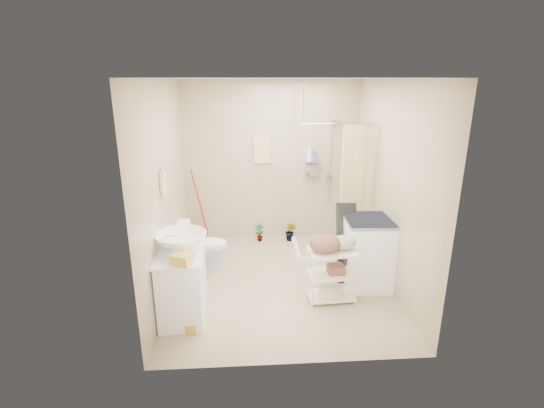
{
  "coord_description": "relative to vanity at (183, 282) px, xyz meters",
  "views": [
    {
      "loc": [
        -0.41,
        -4.69,
        2.59
      ],
      "look_at": [
        -0.08,
        0.25,
        1.02
      ],
      "focal_mm": 26.0,
      "sensor_mm": 36.0,
      "label": 1
    }
  ],
  "objects": [
    {
      "name": "mop",
      "position": [
        -0.06,
        2.13,
        0.23
      ],
      "size": [
        0.13,
        0.13,
        1.24
      ],
      "primitive_type": null,
      "rotation": [
        0.0,
        0.0,
        -0.09
      ],
      "color": "red",
      "rests_on": "ground"
    },
    {
      "name": "ceiling",
      "position": [
        1.16,
        0.65,
        2.21
      ],
      "size": [
        2.8,
        3.2,
        0.04
      ],
      "primitive_type": "cube",
      "color": "silver",
      "rests_on": "ground"
    },
    {
      "name": "wall_back",
      "position": [
        1.16,
        2.25,
        0.91
      ],
      "size": [
        2.8,
        0.04,
        2.6
      ],
      "primitive_type": "cube",
      "color": "#BBAC91",
      "rests_on": "ground"
    },
    {
      "name": "towel_ring",
      "position": [
        -0.22,
        0.45,
        1.08
      ],
      "size": [
        0.04,
        0.22,
        0.34
      ],
      "primitive_type": null,
      "color": "#DBC380",
      "rests_on": "wall_left"
    },
    {
      "name": "sink",
      "position": [
        0.01,
        0.01,
        0.49
      ],
      "size": [
        0.69,
        0.69,
        0.2
      ],
      "primitive_type": "imported",
      "rotation": [
        0.0,
        0.0,
        -0.23
      ],
      "color": "white",
      "rests_on": "vanity"
    },
    {
      "name": "potted_plant_a",
      "position": [
        0.95,
        2.05,
        -0.24
      ],
      "size": [
        0.17,
        0.13,
        0.3
      ],
      "primitive_type": "imported",
      "rotation": [
        0.0,
        0.0,
        -0.15
      ],
      "color": "brown",
      "rests_on": "ground"
    },
    {
      "name": "shampoo_bottle_b",
      "position": [
        1.84,
        2.18,
        1.02
      ],
      "size": [
        0.1,
        0.11,
        0.19
      ],
      "primitive_type": "imported",
      "rotation": [
        0.0,
        0.0,
        -0.26
      ],
      "color": "#4457A2",
      "rests_on": "shower"
    },
    {
      "name": "hanging_towel",
      "position": [
        1.01,
        2.23,
        1.11
      ],
      "size": [
        0.28,
        0.03,
        0.42
      ],
      "primitive_type": "cube",
      "color": "beige",
      "rests_on": "wall_back"
    },
    {
      "name": "toilet",
      "position": [
        0.12,
        1.11,
        -0.04
      ],
      "size": [
        0.7,
        0.41,
        0.71
      ],
      "primitive_type": "imported",
      "rotation": [
        0.0,
        0.0,
        1.56
      ],
      "color": "white",
      "rests_on": "ground"
    },
    {
      "name": "shower",
      "position": [
        2.01,
        1.7,
        0.66
      ],
      "size": [
        1.1,
        1.1,
        2.1
      ],
      "primitive_type": null,
      "color": "silver",
      "rests_on": "ground"
    },
    {
      "name": "shampoo_bottle_a",
      "position": [
        1.77,
        2.18,
        1.05
      ],
      "size": [
        0.11,
        0.11,
        0.24
      ],
      "primitive_type": "imported",
      "rotation": [
        0.0,
        0.0,
        -0.15
      ],
      "color": "silver",
      "rests_on": "shower"
    },
    {
      "name": "ironing_board",
      "position": [
        2.04,
        0.63,
        0.15
      ],
      "size": [
        0.32,
        0.2,
        1.09
      ],
      "primitive_type": null,
      "rotation": [
        0.0,
        0.0,
        0.38
      ],
      "color": "black",
      "rests_on": "ground"
    },
    {
      "name": "wall_left",
      "position": [
        -0.24,
        0.65,
        0.91
      ],
      "size": [
        0.04,
        3.2,
        2.6
      ],
      "primitive_type": "cube",
      "color": "#BBAC91",
      "rests_on": "ground"
    },
    {
      "name": "wall_front",
      "position": [
        1.16,
        -0.95,
        0.91
      ],
      "size": [
        2.8,
        0.04,
        2.6
      ],
      "primitive_type": "cube",
      "color": "#BBAC91",
      "rests_on": "ground"
    },
    {
      "name": "floor",
      "position": [
        1.16,
        0.65,
        -0.39
      ],
      "size": [
        3.2,
        3.2,
        0.0
      ],
      "primitive_type": "plane",
      "color": "tan",
      "rests_on": "ground"
    },
    {
      "name": "floor_basket",
      "position": [
        0.11,
        -0.36,
        -0.32
      ],
      "size": [
        0.31,
        0.26,
        0.15
      ],
      "primitive_type": "cube",
      "rotation": [
        0.0,
        0.0,
        -0.22
      ],
      "color": "#F9CB4E",
      "rests_on": "ground"
    },
    {
      "name": "tp_holder",
      "position": [
        -0.2,
        0.7,
        0.33
      ],
      "size": [
        0.08,
        0.12,
        0.14
      ],
      "primitive_type": null,
      "color": "white",
      "rests_on": "wall_left"
    },
    {
      "name": "wall_right",
      "position": [
        2.56,
        0.65,
        0.91
      ],
      "size": [
        0.04,
        3.2,
        2.6
      ],
      "primitive_type": "cube",
      "color": "#BBAC91",
      "rests_on": "ground"
    },
    {
      "name": "vanity",
      "position": [
        0.0,
        0.0,
        0.0
      ],
      "size": [
        0.54,
        0.92,
        0.79
      ],
      "primitive_type": "cube",
      "rotation": [
        0.0,
        0.0,
        0.04
      ],
      "color": "white",
      "rests_on": "ground"
    },
    {
      "name": "laundry_rack",
      "position": [
        1.75,
        0.17,
        -0.01
      ],
      "size": [
        0.58,
        0.36,
        0.78
      ],
      "primitive_type": null,
      "rotation": [
        0.0,
        0.0,
        0.06
      ],
      "color": "white",
      "rests_on": "ground"
    },
    {
      "name": "potted_plant_b",
      "position": [
        1.47,
        2.04,
        -0.23
      ],
      "size": [
        0.23,
        0.22,
        0.33
      ],
      "primitive_type": "imported",
      "rotation": [
        0.0,
        0.0,
        -0.55
      ],
      "color": "brown",
      "rests_on": "ground"
    },
    {
      "name": "washing_machine",
      "position": [
        2.3,
        0.53,
        0.06
      ],
      "size": [
        0.64,
        0.66,
        0.9
      ],
      "primitive_type": "cube",
      "rotation": [
        0.0,
        0.0,
        -0.04
      ],
      "color": "white",
      "rests_on": "ground"
    },
    {
      "name": "counter_basket",
      "position": [
        0.07,
        -0.36,
        0.45
      ],
      "size": [
        0.25,
        0.22,
        0.11
      ],
      "primitive_type": "cube",
      "rotation": [
        0.0,
        0.0,
        -0.41
      ],
      "color": "gold",
      "rests_on": "vanity"
    }
  ]
}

